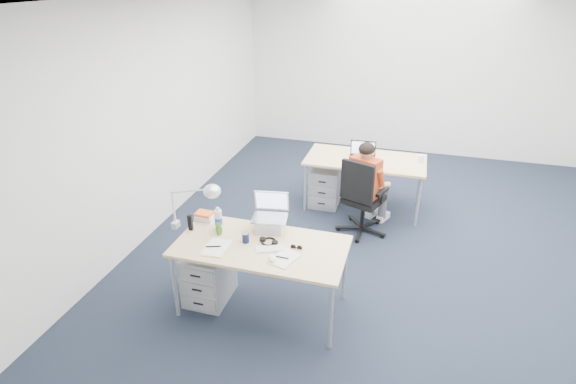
{
  "coord_description": "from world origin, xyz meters",
  "views": [
    {
      "loc": [
        0.06,
        -4.67,
        3.02
      ],
      "look_at": [
        -1.17,
        -0.45,
        0.85
      ],
      "focal_mm": 28.0,
      "sensor_mm": 36.0,
      "label": 1
    }
  ],
  "objects": [
    {
      "name": "wireless_keyboard",
      "position": [
        -1.06,
        -1.4,
        0.74
      ],
      "size": [
        0.28,
        0.2,
        0.01
      ],
      "primitive_type": "cube",
      "rotation": [
        0.0,
        0.0,
        0.41
      ],
      "color": "white",
      "rests_on": "desk_near"
    },
    {
      "name": "dark_laptop",
      "position": [
        -0.55,
        1.02,
        0.85
      ],
      "size": [
        0.35,
        0.34,
        0.25
      ],
      "primitive_type": null,
      "rotation": [
        0.0,
        0.0,
        0.04
      ],
      "color": "black",
      "rests_on": "desk_far"
    },
    {
      "name": "cordless_phone",
      "position": [
        -1.92,
        -1.29,
        0.81
      ],
      "size": [
        0.04,
        0.03,
        0.16
      ],
      "primitive_type": "cube",
      "rotation": [
        0.0,
        0.0,
        -0.06
      ],
      "color": "black",
      "rests_on": "desk_near"
    },
    {
      "name": "papers_right",
      "position": [
        -0.9,
        -1.51,
        0.73
      ],
      "size": [
        0.26,
        0.32,
        0.01
      ],
      "primitive_type": "cube",
      "rotation": [
        0.0,
        0.0,
        -0.31
      ],
      "color": "#E6D385",
      "rests_on": "desk_near"
    },
    {
      "name": "office_chair",
      "position": [
        -0.43,
        0.36,
        0.29
      ],
      "size": [
        0.82,
        0.82,
        1.02
      ],
      "rotation": [
        0.0,
        0.0,
        -0.34
      ],
      "color": "black",
      "rests_on": "ground"
    },
    {
      "name": "sunglasses",
      "position": [
        -0.83,
        -1.32,
        0.74
      ],
      "size": [
        0.11,
        0.05,
        0.03
      ],
      "primitive_type": null,
      "rotation": [
        0.0,
        0.0,
        0.01
      ],
      "color": "black",
      "rests_on": "desk_near"
    },
    {
      "name": "computer_mouse",
      "position": [
        -0.99,
        -1.56,
        0.75
      ],
      "size": [
        0.1,
        0.13,
        0.04
      ],
      "primitive_type": "ellipsoid",
      "rotation": [
        0.0,
        0.0,
        0.34
      ],
      "color": "white",
      "rests_on": "desk_near"
    },
    {
      "name": "book_stack",
      "position": [
        -1.87,
        -1.07,
        0.77
      ],
      "size": [
        0.21,
        0.18,
        0.08
      ],
      "primitive_type": "cube",
      "rotation": [
        0.0,
        0.0,
        -0.24
      ],
      "color": "silver",
      "rests_on": "desk_near"
    },
    {
      "name": "can_koozie",
      "position": [
        -1.32,
        -1.35,
        0.78
      ],
      "size": [
        0.08,
        0.08,
        0.11
      ],
      "primitive_type": "cylinder",
      "rotation": [
        0.0,
        0.0,
        -0.29
      ],
      "color": "#141A41",
      "rests_on": "desk_near"
    },
    {
      "name": "far_cup",
      "position": [
        0.21,
        1.13,
        0.78
      ],
      "size": [
        0.09,
        0.09,
        0.1
      ],
      "primitive_type": "cylinder",
      "rotation": [
        0.0,
        0.0,
        -0.29
      ],
      "color": "white",
      "rests_on": "desk_far"
    },
    {
      "name": "water_bottle",
      "position": [
        -1.66,
        -1.2,
        0.85
      ],
      "size": [
        0.08,
        0.08,
        0.24
      ],
      "primitive_type": "cylinder",
      "rotation": [
        0.0,
        0.0,
        -0.04
      ],
      "color": "silver",
      "rests_on": "desk_near"
    },
    {
      "name": "floor",
      "position": [
        0.0,
        0.0,
        0.0
      ],
      "size": [
        7.0,
        7.0,
        0.0
      ],
      "primitive_type": "plane",
      "color": "#19202D",
      "rests_on": "ground"
    },
    {
      "name": "desk_lamp",
      "position": [
        -1.92,
        -1.29,
        1.0
      ],
      "size": [
        0.51,
        0.33,
        0.55
      ],
      "primitive_type": null,
      "rotation": [
        0.0,
        0.0,
        0.36
      ],
      "color": "silver",
      "rests_on": "desk_near"
    },
    {
      "name": "headphones",
      "position": [
        -1.11,
        -1.29,
        0.75
      ],
      "size": [
        0.21,
        0.18,
        0.03
      ],
      "primitive_type": null,
      "rotation": [
        0.0,
        0.0,
        -0.17
      ],
      "color": "black",
      "rests_on": "desk_near"
    },
    {
      "name": "silver_laptop",
      "position": [
        -1.17,
        -1.07,
        0.91
      ],
      "size": [
        0.38,
        0.32,
        0.36
      ],
      "primitive_type": null,
      "rotation": [
        0.0,
        0.0,
        0.16
      ],
      "color": "silver",
      "rests_on": "desk_near"
    },
    {
      "name": "desk_near",
      "position": [
        -1.17,
        -1.35,
        0.68
      ],
      "size": [
        1.6,
        0.8,
        0.73
      ],
      "color": "tan",
      "rests_on": "ground"
    },
    {
      "name": "bear_figurine",
      "position": [
        -1.61,
        -1.29,
        0.8
      ],
      "size": [
        0.07,
        0.06,
        0.13
      ],
      "primitive_type": null,
      "rotation": [
        0.0,
        0.0,
        0.07
      ],
      "color": "#276E1D",
      "rests_on": "desk_near"
    },
    {
      "name": "papers_left",
      "position": [
        -1.55,
        -1.52,
        0.73
      ],
      "size": [
        0.22,
        0.3,
        0.01
      ],
      "primitive_type": "cube",
      "rotation": [
        0.0,
        0.0,
        0.04
      ],
      "color": "#E6D385",
      "rests_on": "desk_near"
    },
    {
      "name": "desk_far",
      "position": [
        -0.51,
        1.06,
        0.68
      ],
      "size": [
        1.6,
        0.8,
        0.73
      ],
      "color": "tan",
      "rests_on": "ground"
    },
    {
      "name": "drawer_pedestal_far",
      "position": [
        -1.03,
        1.02,
        0.28
      ],
      "size": [
        0.4,
        0.5,
        0.55
      ],
      "primitive_type": "cube",
      "color": "#A5A8AB",
      "rests_on": "ground"
    },
    {
      "name": "seated_person",
      "position": [
        -0.38,
        0.52,
        0.6
      ],
      "size": [
        0.55,
        0.71,
        1.19
      ],
      "rotation": [
        0.0,
        0.0,
        -0.43
      ],
      "color": "#BA401A",
      "rests_on": "ground"
    },
    {
      "name": "drawer_pedestal_near",
      "position": [
        -1.73,
        -1.36,
        0.28
      ],
      "size": [
        0.4,
        0.5,
        0.55
      ],
      "primitive_type": "cube",
      "color": "#A5A8AB",
      "rests_on": "ground"
    },
    {
      "name": "far_papers",
      "position": [
        -0.68,
        1.31,
        0.73
      ],
      "size": [
        0.19,
        0.27,
        0.01
      ],
      "primitive_type": "cube",
      "rotation": [
        0.0,
        0.0,
        0.03
      ],
      "color": "white",
      "rests_on": "desk_far"
    },
    {
      "name": "room",
      "position": [
        0.0,
        0.0,
        1.71
      ],
      "size": [
        6.02,
        7.02,
        2.8
      ],
      "color": "silver",
      "rests_on": "ground"
    }
  ]
}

